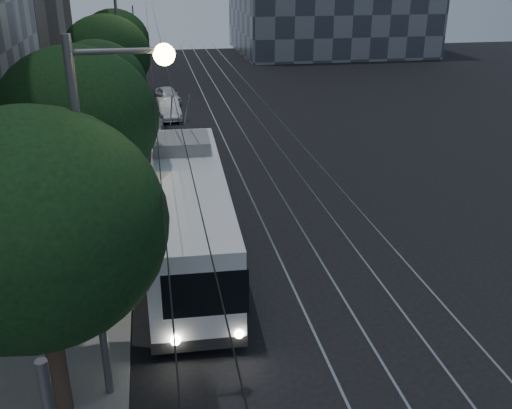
{
  "coord_description": "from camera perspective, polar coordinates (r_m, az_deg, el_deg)",
  "views": [
    {
      "loc": [
        -3.91,
        -15.36,
        9.95
      ],
      "look_at": [
        -0.6,
        2.68,
        2.23
      ],
      "focal_mm": 40.0,
      "sensor_mm": 36.0,
      "label": 1
    }
  ],
  "objects": [
    {
      "name": "pickup_silver",
      "position": [
        25.12,
        -10.55,
        0.83
      ],
      "size": [
        3.76,
        5.56,
        1.42
      ],
      "primitive_type": "imported",
      "rotation": [
        0.0,
        0.0,
        0.3
      ],
      "color": "gray",
      "rests_on": "ground"
    },
    {
      "name": "ground",
      "position": [
        18.71,
        3.34,
        -9.35
      ],
      "size": [
        120.0,
        120.0,
        0.0
      ],
      "primitive_type": "plane",
      "color": "black",
      "rests_on": "ground"
    },
    {
      "name": "streetlamp_far",
      "position": [
        39.56,
        -13.09,
        17.37
      ],
      "size": [
        2.63,
        0.44,
        11.01
      ],
      "color": "#555557",
      "rests_on": "ground"
    },
    {
      "name": "tree_3",
      "position": [
        37.36,
        -14.73,
        14.21
      ],
      "size": [
        5.45,
        5.45,
        7.29
      ],
      "color": "#30211B",
      "rests_on": "ground"
    },
    {
      "name": "tree_4",
      "position": [
        40.15,
        -14.49,
        14.7
      ],
      "size": [
        4.88,
        4.88,
        6.97
      ],
      "color": "#30211B",
      "rests_on": "ground"
    },
    {
      "name": "streetlamp_near",
      "position": [
        12.67,
        -14.85,
        0.67
      ],
      "size": [
        2.16,
        0.44,
        8.74
      ],
      "color": "#555557",
      "rests_on": "ground"
    },
    {
      "name": "tree_2",
      "position": [
        29.33,
        -15.59,
        11.38
      ],
      "size": [
        4.82,
        4.82,
        6.73
      ],
      "color": "#30211B",
      "rests_on": "ground"
    },
    {
      "name": "car_white_d",
      "position": [
        45.83,
        -8.82,
        10.79
      ],
      "size": [
        2.15,
        3.76,
        1.21
      ],
      "primitive_type": "imported",
      "rotation": [
        0.0,
        0.0,
        0.22
      ],
      "color": "silver",
      "rests_on": "ground"
    },
    {
      "name": "overhead_wires",
      "position": [
        35.96,
        -12.19,
        11.94
      ],
      "size": [
        2.23,
        90.0,
        6.0
      ],
      "color": "black",
      "rests_on": "ground"
    },
    {
      "name": "sidewalk",
      "position": [
        36.88,
        -15.69,
        6.43
      ],
      "size": [
        5.0,
        90.0,
        0.15
      ],
      "primitive_type": "cube",
      "color": "gray",
      "rests_on": "ground"
    },
    {
      "name": "tree_1",
      "position": [
        20.79,
        -17.42,
        8.1
      ],
      "size": [
        5.58,
        5.58,
        7.56
      ],
      "color": "#30211B",
      "rests_on": "ground"
    },
    {
      "name": "car_white_c",
      "position": [
        40.93,
        -8.77,
        9.46
      ],
      "size": [
        1.74,
        4.2,
        1.35
      ],
      "primitive_type": "imported",
      "rotation": [
        0.0,
        0.0,
        0.08
      ],
      "color": "silver",
      "rests_on": "ground"
    },
    {
      "name": "tree_0",
      "position": [
        12.64,
        -21.3,
        -2.14
      ],
      "size": [
        5.56,
        5.56,
        7.46
      ],
      "color": "#30211B",
      "rests_on": "ground"
    },
    {
      "name": "tree_5",
      "position": [
        48.52,
        -13.91,
        15.63
      ],
      "size": [
        5.41,
        5.41,
        6.85
      ],
      "color": "#30211B",
      "rests_on": "ground"
    },
    {
      "name": "tram_rails",
      "position": [
        37.28,
        -0.12,
        7.35
      ],
      "size": [
        4.52,
        90.0,
        0.02
      ],
      "color": "#98979F",
      "rests_on": "ground"
    },
    {
      "name": "car_white_a",
      "position": [
        30.81,
        -7.69,
        5.09
      ],
      "size": [
        2.83,
        4.28,
        1.35
      ],
      "primitive_type": "imported",
      "rotation": [
        0.0,
        0.0,
        0.34
      ],
      "color": "white",
      "rests_on": "ground"
    },
    {
      "name": "car_white_b",
      "position": [
        36.6,
        -10.6,
        7.63
      ],
      "size": [
        1.85,
        4.21,
        1.2
      ],
      "primitive_type": "imported",
      "rotation": [
        0.0,
        0.0,
        -0.04
      ],
      "color": "#BAB9BE",
      "rests_on": "ground"
    },
    {
      "name": "trolleybus",
      "position": [
        20.68,
        -6.73,
        -0.8
      ],
      "size": [
        3.03,
        12.55,
        5.63
      ],
      "rotation": [
        0.0,
        0.0,
        -0.04
      ],
      "color": "white",
      "rests_on": "ground"
    }
  ]
}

